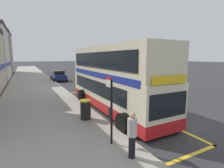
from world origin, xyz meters
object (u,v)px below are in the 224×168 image
object	(u,v)px
litter_bin	(86,110)
bus_stop_sign	(111,105)
double_decker_bus	(112,80)
parked_car_navy_far	(59,76)
pedestrian_waiting_near_sign	(132,133)

from	to	relation	value
litter_bin	bus_stop_sign	bearing A→B (deg)	-89.37
double_decker_bus	litter_bin	world-z (taller)	double_decker_bus
bus_stop_sign	parked_car_navy_far	distance (m)	21.55
parked_car_navy_far	litter_bin	size ratio (longest dim) A/B	3.72
double_decker_bus	bus_stop_sign	bearing A→B (deg)	-118.49
pedestrian_waiting_near_sign	double_decker_bus	bearing A→B (deg)	68.56
bus_stop_sign	parked_car_navy_far	xyz separation A→B (m)	(1.75, 21.46, -0.95)
double_decker_bus	parked_car_navy_far	bearing A→B (deg)	92.50
pedestrian_waiting_near_sign	litter_bin	bearing A→B (deg)	92.91
bus_stop_sign	pedestrian_waiting_near_sign	bearing A→B (deg)	-81.62
bus_stop_sign	double_decker_bus	bearing A→B (deg)	61.51
pedestrian_waiting_near_sign	parked_car_navy_far	bearing A→B (deg)	86.06
parked_car_navy_far	pedestrian_waiting_near_sign	bearing A→B (deg)	-95.86
litter_bin	double_decker_bus	bearing A→B (deg)	30.64
double_decker_bus	bus_stop_sign	size ratio (longest dim) A/B	3.87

